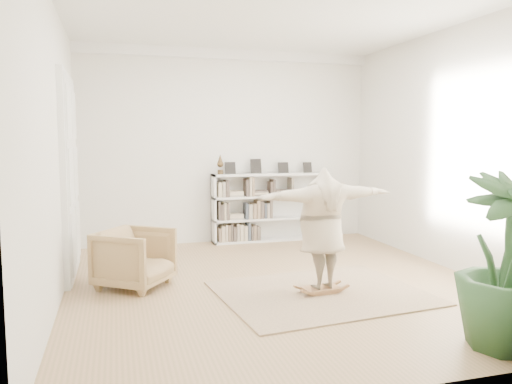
% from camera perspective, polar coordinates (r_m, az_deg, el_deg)
% --- Properties ---
extents(floor, '(6.00, 6.00, 0.00)m').
position_cam_1_polar(floor, '(6.87, 2.49, -10.41)').
color(floor, '#93784C').
rests_on(floor, ground).
extents(room_shell, '(6.00, 6.00, 6.00)m').
position_cam_1_polar(room_shell, '(9.55, -3.16, 15.45)').
color(room_shell, silver).
rests_on(room_shell, floor).
extents(doors, '(0.09, 1.78, 2.92)m').
position_cam_1_polar(doors, '(7.60, -20.50, 1.55)').
color(doors, white).
rests_on(doors, floor).
extents(bookshelf, '(2.20, 0.35, 1.64)m').
position_cam_1_polar(bookshelf, '(9.59, 1.45, -1.82)').
color(bookshelf, silver).
rests_on(bookshelf, floor).
extents(armchair, '(1.17, 1.17, 0.78)m').
position_cam_1_polar(armchair, '(6.80, -13.68, -7.36)').
color(armchair, tan).
rests_on(armchair, floor).
extents(rug, '(2.69, 2.25, 0.02)m').
position_cam_1_polar(rug, '(6.48, 7.47, -11.38)').
color(rug, tan).
rests_on(rug, floor).
extents(rocker_board, '(0.49, 0.32, 0.10)m').
position_cam_1_polar(rocker_board, '(6.46, 7.48, -10.92)').
color(rocker_board, olive).
rests_on(rocker_board, rug).
extents(person, '(1.91, 0.70, 1.52)m').
position_cam_1_polar(person, '(6.27, 7.58, -3.80)').
color(person, '#BCAA8D').
rests_on(person, rocker_board).
extents(houseplant, '(1.01, 1.01, 1.64)m').
position_cam_1_polar(houseplant, '(5.19, 26.81, -7.10)').
color(houseplant, '#274A25').
rests_on(houseplant, floor).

